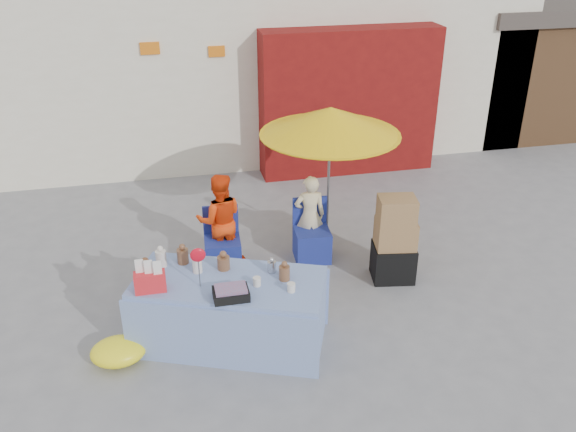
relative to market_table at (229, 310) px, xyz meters
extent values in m
plane|color=slate|center=(0.62, 0.40, -0.42)|extent=(80.00, 80.00, 0.00)
cube|color=silver|center=(0.62, 7.40, 1.83)|extent=(12.00, 5.00, 4.50)
cube|color=maroon|center=(2.82, 4.60, 0.88)|extent=(3.20, 0.60, 2.60)
cube|color=#4C331E|center=(7.12, 6.40, 0.78)|extent=(2.60, 3.00, 2.40)
cube|color=#3F3833|center=(7.12, 6.40, 2.13)|extent=(2.80, 3.20, 0.30)
cube|color=orange|center=(-0.58, 4.88, 1.93)|extent=(0.32, 0.04, 0.20)
cube|color=orange|center=(0.52, 4.88, 1.83)|extent=(0.28, 0.04, 0.18)
cube|color=#7C92C6|center=(0.01, 0.00, -0.01)|extent=(2.26, 1.62, 0.81)
cube|color=#7C92C6|center=(-0.17, -0.44, -0.04)|extent=(1.98, 0.81, 0.76)
cube|color=#7C92C6|center=(0.18, 0.44, -0.04)|extent=(1.98, 0.81, 0.76)
cylinder|color=silver|center=(-0.69, 0.45, 0.49)|extent=(0.16, 0.16, 0.20)
cylinder|color=brown|center=(-0.45, 0.47, 0.48)|extent=(0.17, 0.17, 0.17)
cylinder|color=silver|center=(-0.30, 0.24, 0.52)|extent=(0.14, 0.14, 0.24)
cylinder|color=brown|center=(-0.01, 0.24, 0.47)|extent=(0.18, 0.18, 0.15)
cylinder|color=#B2B2B7|center=(0.50, 0.06, 0.46)|extent=(0.13, 0.13, 0.13)
cylinder|color=brown|center=(0.60, -0.12, 0.48)|extent=(0.16, 0.16, 0.16)
cylinder|color=silver|center=(0.29, -0.17, 0.45)|extent=(0.11, 0.11, 0.10)
cylinder|color=silver|center=(0.63, -0.36, 0.45)|extent=(0.11, 0.11, 0.10)
sphere|color=brown|center=(-0.86, 0.23, 0.48)|extent=(0.16, 0.16, 0.16)
ellipsoid|color=red|center=(-0.30, -0.05, 0.78)|extent=(0.17, 0.11, 0.16)
cube|color=red|center=(-0.82, -0.02, 0.51)|extent=(0.36, 0.26, 0.22)
cube|color=black|center=(-0.01, -0.34, 0.45)|extent=(0.44, 0.38, 0.10)
cube|color=navy|center=(0.12, 1.57, -0.19)|extent=(0.51, 0.49, 0.45)
cube|color=navy|center=(0.13, 1.79, 0.23)|extent=(0.48, 0.07, 0.40)
cube|color=navy|center=(1.37, 1.57, -0.19)|extent=(0.51, 0.49, 0.45)
cube|color=navy|center=(1.38, 1.79, 0.23)|extent=(0.48, 0.07, 0.40)
imported|color=#F23D0C|center=(0.12, 1.72, 0.25)|extent=(0.68, 0.55, 1.33)
imported|color=beige|center=(1.37, 1.72, 0.18)|extent=(0.45, 0.31, 1.19)
cylinder|color=gray|center=(1.67, 1.87, 0.58)|extent=(0.04, 0.04, 2.00)
cone|color=#EAB70B|center=(1.67, 1.87, 1.48)|extent=(1.90, 1.90, 0.38)
cylinder|color=#EAB70B|center=(1.67, 1.87, 1.30)|extent=(1.90, 1.90, 0.02)
cube|color=black|center=(2.28, 0.84, -0.17)|extent=(0.60, 0.52, 0.49)
cube|color=#946B43|center=(2.28, 0.84, 0.25)|extent=(0.56, 0.47, 0.37)
cube|color=#946B43|center=(2.26, 0.82, 0.61)|extent=(0.52, 0.42, 0.33)
ellipsoid|color=yellow|center=(-1.24, -0.10, -0.28)|extent=(0.61, 0.49, 0.27)
camera|label=1|loc=(-0.58, -5.59, 4.02)|focal=38.00mm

